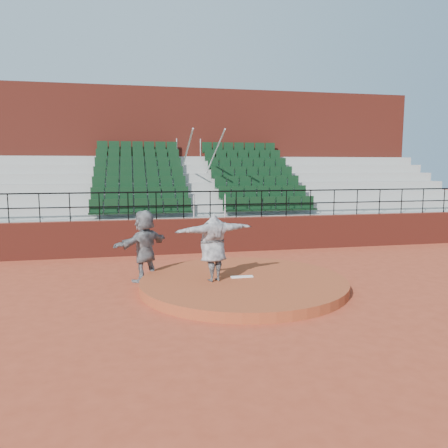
{
  "coord_description": "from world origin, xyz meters",
  "views": [
    {
      "loc": [
        -2.85,
        -11.01,
        3.23
      ],
      "look_at": [
        0.0,
        2.5,
        1.4
      ],
      "focal_mm": 35.0,
      "sensor_mm": 36.0,
      "label": 1
    }
  ],
  "objects": [
    {
      "name": "seating_deck",
      "position": [
        0.0,
        8.64,
        1.45
      ],
      "size": [
        24.0,
        5.97,
        4.63
      ],
      "color": "#999893",
      "rests_on": "ground"
    },
    {
      "name": "wall_railing",
      "position": [
        0.0,
        5.0,
        2.03
      ],
      "size": [
        24.04,
        0.05,
        1.03
      ],
      "color": "black",
      "rests_on": "boundary_wall"
    },
    {
      "name": "pitchers_mound",
      "position": [
        0.0,
        0.0,
        0.12
      ],
      "size": [
        5.5,
        5.5,
        0.25
      ],
      "primitive_type": "cylinder",
      "color": "#9A4122",
      "rests_on": "ground"
    },
    {
      "name": "boundary_wall",
      "position": [
        0.0,
        5.0,
        0.65
      ],
      "size": [
        24.0,
        0.3,
        1.3
      ],
      "primitive_type": "cube",
      "color": "maroon",
      "rests_on": "ground"
    },
    {
      "name": "press_box_facade",
      "position": [
        0.0,
        12.6,
        3.55
      ],
      "size": [
        24.0,
        3.0,
        7.1
      ],
      "primitive_type": "cube",
      "color": "maroon",
      "rests_on": "ground"
    },
    {
      "name": "pitcher",
      "position": [
        -0.82,
        -0.03,
        1.14
      ],
      "size": [
        2.26,
        1.17,
        1.78
      ],
      "primitive_type": "imported",
      "rotation": [
        0.0,
        0.0,
        3.42
      ],
      "color": "black",
      "rests_on": "pitchers_mound"
    },
    {
      "name": "pitching_rubber",
      "position": [
        0.0,
        0.15,
        0.27
      ],
      "size": [
        0.6,
        0.15,
        0.03
      ],
      "primitive_type": "cube",
      "color": "white",
      "rests_on": "pitchers_mound"
    },
    {
      "name": "fielder",
      "position": [
        -2.54,
        1.32,
        1.01
      ],
      "size": [
        1.81,
        1.68,
        2.02
      ],
      "primitive_type": "imported",
      "rotation": [
        0.0,
        0.0,
        3.86
      ],
      "color": "black",
      "rests_on": "ground"
    },
    {
      "name": "ground",
      "position": [
        0.0,
        0.0,
        0.0
      ],
      "size": [
        90.0,
        90.0,
        0.0
      ],
      "primitive_type": "plane",
      "color": "#A33D24",
      "rests_on": "ground"
    }
  ]
}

